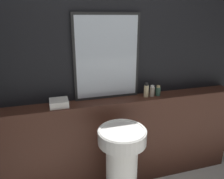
% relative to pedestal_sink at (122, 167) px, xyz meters
% --- Properties ---
extents(wall_back, '(8.00, 0.06, 2.50)m').
position_rel_pedestal_sink_xyz_m(wall_back, '(0.03, 0.55, 0.74)').
color(wall_back, black).
rests_on(wall_back, ground_plane).
extents(vanity_counter, '(2.87, 0.22, 0.99)m').
position_rel_pedestal_sink_xyz_m(vanity_counter, '(0.03, 0.41, -0.01)').
color(vanity_counter, '#422319').
rests_on(vanity_counter, ground_plane).
extents(pedestal_sink, '(0.42, 0.42, 0.89)m').
position_rel_pedestal_sink_xyz_m(pedestal_sink, '(0.00, 0.00, 0.00)').
color(pedestal_sink, white).
rests_on(pedestal_sink, ground_plane).
extents(mirror, '(0.66, 0.03, 0.84)m').
position_rel_pedestal_sink_xyz_m(mirror, '(0.01, 0.50, 0.90)').
color(mirror, black).
rests_on(mirror, vanity_counter).
extents(towel_stack, '(0.17, 0.17, 0.06)m').
position_rel_pedestal_sink_xyz_m(towel_stack, '(-0.49, 0.41, 0.51)').
color(towel_stack, silver).
rests_on(towel_stack, vanity_counter).
extents(shampoo_bottle, '(0.05, 0.05, 0.15)m').
position_rel_pedestal_sink_xyz_m(shampoo_bottle, '(0.40, 0.41, 0.55)').
color(shampoo_bottle, '#C6B284').
rests_on(shampoo_bottle, vanity_counter).
extents(conditioner_bottle, '(0.05, 0.05, 0.12)m').
position_rel_pedestal_sink_xyz_m(conditioner_bottle, '(0.47, 0.41, 0.53)').
color(conditioner_bottle, gray).
rests_on(conditioner_bottle, vanity_counter).
extents(lotion_bottle, '(0.05, 0.05, 0.11)m').
position_rel_pedestal_sink_xyz_m(lotion_bottle, '(0.54, 0.41, 0.53)').
color(lotion_bottle, '#2D4C3D').
rests_on(lotion_bottle, vanity_counter).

